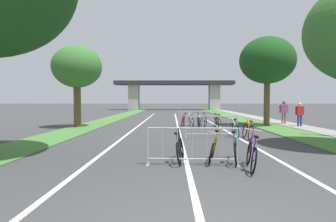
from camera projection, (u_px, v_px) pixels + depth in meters
grass_verge_left at (114, 118)px, 28.94m from camera, size 2.17×61.16×0.05m
grass_verge_right at (238, 118)px, 28.79m from camera, size 2.17×61.16×0.05m
sidewalk_path_right at (258, 118)px, 28.76m from camera, size 1.69×61.16×0.08m
lane_stripe_center at (177, 125)px, 21.54m from camera, size 0.14×35.38×0.01m
lane_stripe_right_lane at (215, 125)px, 21.51m from camera, size 0.14×35.38×0.01m
lane_stripe_left_lane at (140, 124)px, 21.58m from camera, size 0.14×35.38×0.01m
overpass_bridge at (174, 89)px, 54.23m from camera, size 21.87×3.63×5.35m
tree_left_oak_near at (77, 67)px, 19.05m from camera, size 3.22×3.22×5.36m
tree_right_cypress_far at (267, 61)px, 20.02m from camera, size 3.77×3.77×6.14m
crowd_barrier_nearest at (192, 147)px, 8.04m from camera, size 2.52×0.52×1.05m
crowd_barrier_second at (211, 127)px, 13.97m from camera, size 2.51×0.45×1.05m
crowd_barrier_third at (196, 119)px, 19.91m from camera, size 2.53×0.59×1.05m
bicycle_orange_0 at (216, 121)px, 20.28m from camera, size 0.52×1.68×0.95m
bicycle_blue_1 at (204, 121)px, 20.48m from camera, size 0.55×1.73×0.93m
bicycle_teal_2 at (235, 149)px, 8.49m from camera, size 0.54×1.74×0.95m
bicycle_red_3 at (184, 121)px, 19.33m from camera, size 0.53×1.76×0.99m
bicycle_purple_4 at (252, 155)px, 7.59m from camera, size 0.63×1.77×1.03m
bicycle_yellow_5 at (213, 149)px, 8.62m from camera, size 0.53×1.73×0.94m
bicycle_green_6 at (217, 122)px, 19.47m from camera, size 0.44×1.63×0.95m
bicycle_white_7 at (191, 121)px, 20.42m from camera, size 0.51×1.65×0.94m
bicycle_silver_8 at (235, 129)px, 14.33m from camera, size 0.45×1.66×0.90m
bicycle_black_9 at (180, 149)px, 8.55m from camera, size 0.48×1.73×0.98m
bicycle_orange_10 at (248, 131)px, 13.51m from camera, size 0.55×1.68×0.99m
bicycle_blue_11 at (199, 122)px, 19.48m from camera, size 0.57×1.65×0.96m
pedestrian_in_red_jacket at (284, 110)px, 21.41m from camera, size 0.62×0.35×1.74m
pedestrian_with_backpack at (300, 112)px, 19.38m from camera, size 0.60×0.29×1.65m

